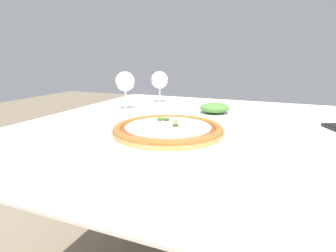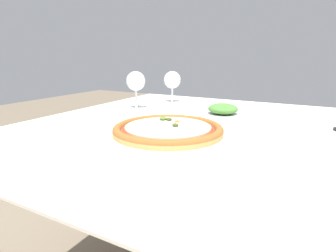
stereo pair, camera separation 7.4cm
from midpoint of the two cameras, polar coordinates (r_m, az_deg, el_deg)
The scene contains 6 objects.
dining_table at distance 0.88m, azimuth 11.46°, elevation -5.64°, with size 1.15×1.11×0.71m.
pizza_plate at distance 0.74m, azimuth 2.85°, elevation -1.02°, with size 0.33×0.33×0.04m.
fork at distance 0.98m, azimuth -8.44°, elevation 1.75°, with size 0.05×0.17×0.00m.
wine_glass_far_left at distance 1.28m, azimuth 2.56°, elevation 9.17°, with size 0.08×0.08×0.14m.
wine_glass_far_right at distance 1.12m, azimuth -4.67°, elevation 8.82°, with size 0.08×0.08×0.15m.
side_plate at distance 1.02m, azimuth 13.16°, elevation 2.85°, with size 0.18×0.18×0.05m.
Camera 2 is at (0.27, -0.78, 0.92)m, focal length 30.00 mm.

